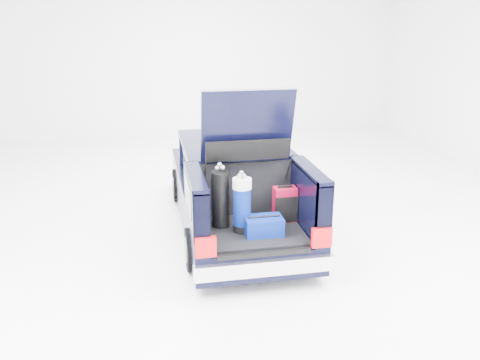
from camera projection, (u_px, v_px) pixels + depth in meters
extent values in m
plane|color=white|center=(234.00, 227.00, 8.53)|extent=(14.00, 14.00, 0.00)
cube|color=black|center=(228.00, 187.00, 8.98)|extent=(1.75, 3.00, 0.70)
cube|color=black|center=(215.00, 167.00, 10.47)|extent=(1.70, 0.30, 0.50)
cube|color=#BBBBC3|center=(215.00, 168.00, 10.62)|extent=(1.72, 0.10, 0.22)
cube|color=black|center=(233.00, 161.00, 8.31)|extent=(1.55, 1.95, 0.54)
cube|color=black|center=(233.00, 143.00, 8.22)|extent=(1.62, 2.05, 0.06)
cube|color=black|center=(253.00, 246.00, 7.02)|extent=(1.75, 1.30, 0.40)
cube|color=black|center=(253.00, 231.00, 6.97)|extent=(1.32, 1.18, 0.05)
cube|color=black|center=(196.00, 208.00, 6.68)|extent=(0.20, 1.30, 0.85)
cube|color=black|center=(309.00, 201.00, 6.96)|extent=(0.20, 1.30, 0.85)
cube|color=black|center=(196.00, 177.00, 6.55)|extent=(0.20, 1.30, 0.06)
cube|color=black|center=(310.00, 170.00, 6.82)|extent=(0.20, 1.30, 0.06)
cube|color=black|center=(245.00, 190.00, 7.40)|extent=(1.36, 0.08, 0.84)
cube|color=#BBBBC3|center=(265.00, 268.00, 6.37)|extent=(1.80, 0.12, 0.20)
cube|color=#A5070B|center=(206.00, 247.00, 6.16)|extent=(0.26, 0.07, 0.26)
cube|color=#A5070B|center=(322.00, 237.00, 6.42)|extent=(0.26, 0.07, 0.26)
cube|color=black|center=(264.00, 254.00, 6.35)|extent=(1.20, 0.06, 0.06)
cube|color=black|center=(248.00, 125.00, 6.93)|extent=(1.28, 0.33, 1.03)
cube|color=black|center=(247.00, 115.00, 6.93)|extent=(0.95, 0.17, 0.54)
cylinder|color=black|center=(179.00, 185.00, 9.64)|extent=(0.20, 0.62, 0.62)
cylinder|color=slate|center=(179.00, 185.00, 9.64)|extent=(0.23, 0.36, 0.36)
cylinder|color=black|center=(263.00, 180.00, 9.93)|extent=(0.20, 0.62, 0.62)
cylinder|color=slate|center=(263.00, 180.00, 9.93)|extent=(0.23, 0.36, 0.36)
cylinder|color=black|center=(193.00, 249.00, 7.02)|extent=(0.20, 0.62, 0.62)
cylinder|color=slate|center=(193.00, 249.00, 7.02)|extent=(0.23, 0.36, 0.36)
cylinder|color=black|center=(307.00, 240.00, 7.32)|extent=(0.20, 0.62, 0.62)
cylinder|color=slate|center=(307.00, 240.00, 7.32)|extent=(0.23, 0.36, 0.36)
cube|color=maroon|center=(285.00, 204.00, 7.18)|extent=(0.32, 0.21, 0.50)
cube|color=black|center=(285.00, 187.00, 7.09)|extent=(0.20, 0.05, 0.03)
cube|color=black|center=(286.00, 210.00, 7.10)|extent=(0.33, 0.03, 0.38)
cylinder|color=black|center=(221.00, 199.00, 6.94)|extent=(0.32, 0.34, 0.81)
cube|color=white|center=(219.00, 194.00, 7.03)|extent=(0.10, 0.05, 0.29)
sphere|color=#99999E|center=(217.00, 168.00, 6.82)|extent=(0.07, 0.07, 0.07)
sphere|color=#99999E|center=(223.00, 167.00, 6.78)|extent=(0.07, 0.07, 0.07)
cylinder|color=black|center=(242.00, 228.00, 6.89)|extent=(0.31, 0.31, 0.10)
cylinder|color=navy|center=(242.00, 206.00, 6.79)|extent=(0.29, 0.29, 0.54)
cylinder|color=white|center=(242.00, 183.00, 6.69)|extent=(0.31, 0.31, 0.14)
sphere|color=#99999E|center=(244.00, 176.00, 6.69)|extent=(0.06, 0.06, 0.06)
sphere|color=#99999E|center=(241.00, 173.00, 6.69)|extent=(0.06, 0.06, 0.06)
cube|color=navy|center=(264.00, 226.00, 6.77)|extent=(0.51, 0.33, 0.24)
cylinder|color=black|center=(264.00, 217.00, 6.73)|extent=(0.44, 0.03, 0.03)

